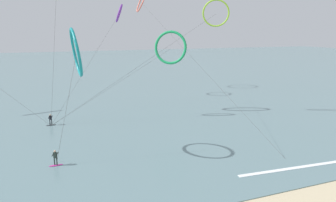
{
  "coord_description": "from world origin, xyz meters",
  "views": [
    {
      "loc": [
        -13.05,
        -12.02,
        13.85
      ],
      "look_at": [
        0.0,
        22.41,
        5.43
      ],
      "focal_mm": 33.12,
      "sensor_mm": 36.0,
      "label": 1
    }
  ],
  "objects_px": {
    "kite_emerald": "(170,48)",
    "kite_teal": "(76,53)",
    "surfer_magenta": "(55,159)",
    "kite_lime": "(216,13)",
    "surfer_charcoal": "(51,120)",
    "kite_violet": "(119,13)",
    "kite_coral": "(141,2)"
  },
  "relations": [
    {
      "from": "kite_violet",
      "to": "kite_emerald",
      "type": "bearing_deg",
      "value": 32.6
    },
    {
      "from": "kite_lime",
      "to": "surfer_charcoal",
      "type": "bearing_deg",
      "value": 24.41
    },
    {
      "from": "kite_lime",
      "to": "kite_teal",
      "type": "xyz_separation_m",
      "value": [
        -22.39,
        -10.96,
        -4.86
      ]
    },
    {
      "from": "kite_teal",
      "to": "kite_coral",
      "type": "relative_size",
      "value": 0.29
    },
    {
      "from": "kite_lime",
      "to": "kite_coral",
      "type": "xyz_separation_m",
      "value": [
        -4.55,
        26.26,
        3.68
      ]
    },
    {
      "from": "kite_violet",
      "to": "kite_lime",
      "type": "bearing_deg",
      "value": 44.62
    },
    {
      "from": "kite_violet",
      "to": "kite_coral",
      "type": "height_order",
      "value": "kite_coral"
    },
    {
      "from": "kite_emerald",
      "to": "kite_teal",
      "type": "relative_size",
      "value": 1.55
    },
    {
      "from": "surfer_magenta",
      "to": "kite_lime",
      "type": "relative_size",
      "value": 0.06
    },
    {
      "from": "kite_coral",
      "to": "kite_lime",
      "type": "bearing_deg",
      "value": 14.88
    },
    {
      "from": "kite_lime",
      "to": "surfer_magenta",
      "type": "bearing_deg",
      "value": 56.7
    },
    {
      "from": "surfer_magenta",
      "to": "kite_coral",
      "type": "bearing_deg",
      "value": -84.8
    },
    {
      "from": "surfer_charcoal",
      "to": "kite_emerald",
      "type": "distance_m",
      "value": 22.02
    },
    {
      "from": "surfer_charcoal",
      "to": "kite_teal",
      "type": "bearing_deg",
      "value": 127.86
    },
    {
      "from": "surfer_magenta",
      "to": "surfer_charcoal",
      "type": "relative_size",
      "value": 1.0
    },
    {
      "from": "surfer_magenta",
      "to": "kite_coral",
      "type": "height_order",
      "value": "kite_coral"
    },
    {
      "from": "kite_teal",
      "to": "kite_coral",
      "type": "distance_m",
      "value": 42.15
    },
    {
      "from": "surfer_magenta",
      "to": "kite_violet",
      "type": "xyz_separation_m",
      "value": [
        14.03,
        31.79,
        16.37
      ]
    },
    {
      "from": "surfer_magenta",
      "to": "kite_lime",
      "type": "distance_m",
      "value": 32.23
    },
    {
      "from": "kite_emerald",
      "to": "surfer_magenta",
      "type": "bearing_deg",
      "value": -100.46
    },
    {
      "from": "surfer_magenta",
      "to": "surfer_charcoal",
      "type": "distance_m",
      "value": 15.18
    },
    {
      "from": "surfer_charcoal",
      "to": "kite_violet",
      "type": "distance_m",
      "value": 27.4
    },
    {
      "from": "kite_coral",
      "to": "kite_emerald",
      "type": "bearing_deg",
      "value": 0.97
    },
    {
      "from": "kite_emerald",
      "to": "surfer_charcoal",
      "type": "bearing_deg",
      "value": -137.63
    },
    {
      "from": "kite_coral",
      "to": "surfer_charcoal",
      "type": "bearing_deg",
      "value": -36.76
    },
    {
      "from": "surfer_magenta",
      "to": "kite_teal",
      "type": "distance_m",
      "value": 11.26
    },
    {
      "from": "surfer_charcoal",
      "to": "kite_coral",
      "type": "bearing_deg",
      "value": -107.22
    },
    {
      "from": "surfer_charcoal",
      "to": "kite_coral",
      "type": "relative_size",
      "value": 0.03
    },
    {
      "from": "kite_teal",
      "to": "kite_emerald",
      "type": "bearing_deg",
      "value": -48.57
    },
    {
      "from": "surfer_magenta",
      "to": "kite_coral",
      "type": "xyz_separation_m",
      "value": [
        20.73,
        38.73,
        19.33
      ]
    },
    {
      "from": "surfer_magenta",
      "to": "kite_coral",
      "type": "distance_m",
      "value": 47.99
    },
    {
      "from": "kite_lime",
      "to": "kite_violet",
      "type": "xyz_separation_m",
      "value": [
        -11.24,
        19.32,
        0.72
      ]
    }
  ]
}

